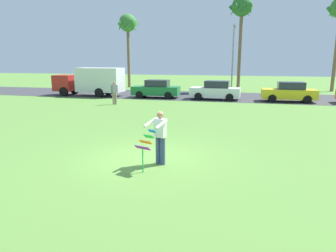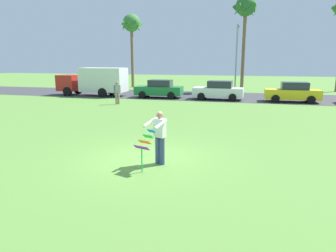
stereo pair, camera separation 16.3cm
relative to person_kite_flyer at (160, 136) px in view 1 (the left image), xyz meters
The scene contains 12 objects.
ground_plane 1.18m from the person_kite_flyer, 144.43° to the left, with size 120.00×120.00×0.00m, color #568438.
road_strip 19.62m from the person_kite_flyer, 91.68° to the left, with size 120.00×8.00×0.01m, color #38383D.
person_kite_flyer is the anchor object (origin of this frame).
kite_held 0.74m from the person_kite_flyer, 109.64° to the right, with size 0.54×0.71×1.24m.
parked_truck_red_cab 20.65m from the person_kite_flyer, 123.61° to the left, with size 6.74×2.22×2.62m.
parked_car_green 17.95m from the person_kite_flyer, 106.70° to the left, with size 4.25×1.94×1.60m.
parked_car_white 17.19m from the person_kite_flyer, 89.59° to the left, with size 4.25×1.94×1.60m.
parked_car_yellow 18.22m from the person_kite_flyer, 70.67° to the left, with size 4.22×1.87×1.60m.
palm_tree_left_near 30.17m from the person_kite_flyer, 113.15° to the left, with size 2.58×2.71×8.79m.
palm_tree_right_near 26.49m from the person_kite_flyer, 85.90° to the left, with size 2.58×2.71×9.88m.
streetlight_pole 25.04m from the person_kite_flyer, 87.39° to the left, with size 0.24×1.65×7.00m.
person_walker_near 14.24m from the person_kite_flyer, 119.69° to the left, with size 0.44×0.42×1.73m.
Camera 1 is at (3.11, -9.43, 3.29)m, focal length 32.50 mm.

